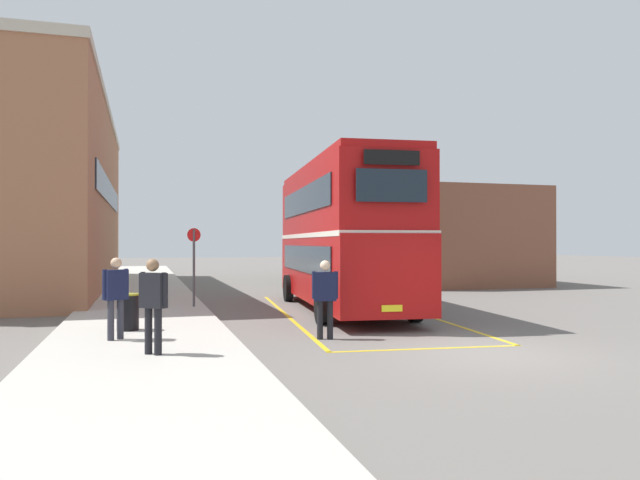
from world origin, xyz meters
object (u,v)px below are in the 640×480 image
at_px(litter_bin, 128,312).
at_px(pedestrian_waiting_near, 116,292).
at_px(single_deck_bus, 326,253).
at_px(bus_stop_sign, 194,259).
at_px(double_decker_bus, 342,234).
at_px(pedestrian_waiting_far, 153,299).
at_px(pedestrian_boarding, 325,293).

bearing_deg(litter_bin, pedestrian_waiting_near, -98.71).
relative_size(single_deck_bus, pedestrian_waiting_near, 5.67).
xyz_separation_m(litter_bin, bus_stop_sign, (1.93, 4.97, 1.11)).
height_order(double_decker_bus, single_deck_bus, double_decker_bus).
relative_size(double_decker_bus, pedestrian_waiting_far, 6.13).
height_order(pedestrian_boarding, bus_stop_sign, bus_stop_sign).
bearing_deg(bus_stop_sign, single_deck_bus, 57.66).
bearing_deg(pedestrian_waiting_far, bus_stop_sign, 80.51).
height_order(pedestrian_boarding, pedestrian_waiting_near, pedestrian_waiting_near).
relative_size(single_deck_bus, bus_stop_sign, 3.91).
bearing_deg(bus_stop_sign, pedestrian_waiting_far, -99.49).
relative_size(double_decker_bus, bus_stop_sign, 4.26).
bearing_deg(bus_stop_sign, pedestrian_waiting_near, -108.57).
height_order(pedestrian_waiting_near, litter_bin, pedestrian_waiting_near).
height_order(single_deck_bus, pedestrian_waiting_far, single_deck_bus).
height_order(litter_bin, bus_stop_sign, bus_stop_sign).
bearing_deg(bus_stop_sign, double_decker_bus, -13.78).
height_order(double_decker_bus, bus_stop_sign, double_decker_bus).
bearing_deg(litter_bin, pedestrian_waiting_far, -81.15).
bearing_deg(pedestrian_boarding, pedestrian_waiting_far, -156.87).
xyz_separation_m(single_deck_bus, litter_bin, (-10.61, -18.68, -1.06)).
relative_size(double_decker_bus, pedestrian_boarding, 6.01).
distance_m(litter_bin, bus_stop_sign, 5.44).
relative_size(pedestrian_waiting_far, bus_stop_sign, 0.70).
relative_size(pedestrian_waiting_far, litter_bin, 2.05).
xyz_separation_m(pedestrian_boarding, pedestrian_waiting_near, (-4.57, 0.35, 0.10)).
height_order(pedestrian_waiting_near, pedestrian_waiting_far, pedestrian_waiting_far).
height_order(pedestrian_boarding, pedestrian_waiting_far, pedestrian_waiting_far).
bearing_deg(single_deck_bus, litter_bin, -119.59).
relative_size(double_decker_bus, pedestrian_waiting_near, 6.20).
bearing_deg(double_decker_bus, bus_stop_sign, 166.22).
distance_m(single_deck_bus, bus_stop_sign, 16.23).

